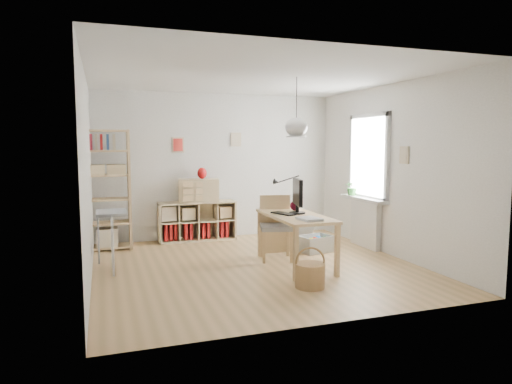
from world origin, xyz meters
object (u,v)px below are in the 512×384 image
object	(u,v)px
monitor	(298,194)
desk	(295,221)
tall_bookshelf	(105,185)
chair	(276,223)
drawer_chest	(199,190)
storage_chest	(313,240)
cube_shelf	(196,224)

from	to	relation	value
monitor	desk	bearing A→B (deg)	-112.31
desk	monitor	distance (m)	0.40
desk	tall_bookshelf	bearing A→B (deg)	142.99
chair	monitor	xyz separation A→B (m)	(0.19, -0.38, 0.48)
monitor	drawer_chest	size ratio (longest dim) A/B	0.81
storage_chest	drawer_chest	size ratio (longest dim) A/B	0.95
tall_bookshelf	drawer_chest	size ratio (longest dim) A/B	2.76
cube_shelf	storage_chest	bearing A→B (deg)	-41.78
cube_shelf	desk	bearing A→B (deg)	-65.39
storage_chest	drawer_chest	xyz separation A→B (m)	(-1.61, 1.45, 0.75)
tall_bookshelf	monitor	world-z (taller)	tall_bookshelf
storage_chest	monitor	xyz separation A→B (m)	(-0.58, -0.64, 0.86)
cube_shelf	drawer_chest	size ratio (longest dim) A/B	1.93
chair	monitor	bearing A→B (deg)	-48.37
desk	monitor	world-z (taller)	monitor
tall_bookshelf	monitor	size ratio (longest dim) A/B	3.43
storage_chest	tall_bookshelf	bearing A→B (deg)	145.89
desk	cube_shelf	size ratio (longest dim) A/B	1.07
cube_shelf	storage_chest	xyz separation A→B (m)	(1.67, -1.49, -0.12)
desk	drawer_chest	world-z (taller)	drawer_chest
desk	storage_chest	size ratio (longest dim) A/B	2.17
desk	chair	xyz separation A→B (m)	(-0.12, 0.47, -0.10)
monitor	chair	bearing A→B (deg)	130.93
cube_shelf	tall_bookshelf	world-z (taller)	tall_bookshelf
chair	storage_chest	distance (m)	0.90
desk	storage_chest	distance (m)	1.09
chair	drawer_chest	bearing A→B (deg)	131.26
desk	storage_chest	xyz separation A→B (m)	(0.65, 0.74, -0.48)
monitor	drawer_chest	bearing A→B (deg)	130.63
chair	storage_chest	world-z (taller)	chair
cube_shelf	drawer_chest	xyz separation A→B (m)	(0.06, -0.04, 0.63)
desk	monitor	bearing A→B (deg)	53.32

